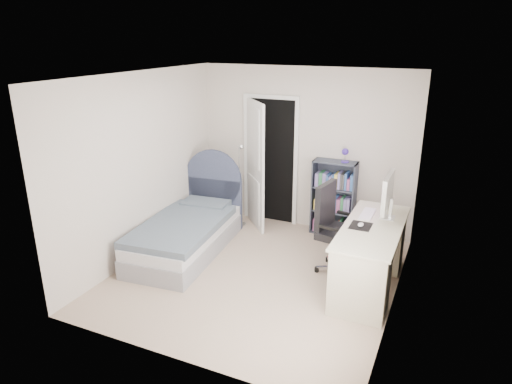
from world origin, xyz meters
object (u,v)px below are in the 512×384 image
at_px(bed, 188,231).
at_px(office_chair, 335,224).
at_px(bookcase, 334,200).
at_px(desk, 371,254).
at_px(floor_lamp, 240,193).
at_px(nightstand, 215,193).

distance_m(bed, office_chair, 2.09).
height_order(bookcase, desk, bookcase).
xyz_separation_m(bed, floor_lamp, (0.30, 1.09, 0.27)).
distance_m(desk, office_chair, 0.60).
bearing_deg(floor_lamp, bed, -105.35).
bearing_deg(desk, bed, -179.28).
height_order(floor_lamp, bookcase, bookcase).
distance_m(nightstand, floor_lamp, 0.67).
distance_m(floor_lamp, desk, 2.50).
bearing_deg(nightstand, bed, -77.41).
bearing_deg(bookcase, desk, -59.06).
height_order(bed, bookcase, bookcase).
xyz_separation_m(bed, office_chair, (2.04, 0.26, 0.36)).
distance_m(bed, floor_lamp, 1.16).
xyz_separation_m(desk, office_chair, (-0.52, 0.23, 0.20)).
bearing_deg(bookcase, office_chair, -75.19).
height_order(desk, office_chair, desk).
relative_size(nightstand, bookcase, 0.42).
bearing_deg(office_chair, bookcase, 104.81).
relative_size(bed, floor_lamp, 1.57).
bearing_deg(desk, office_chair, 155.98).
xyz_separation_m(nightstand, bookcase, (2.04, 0.05, 0.17)).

